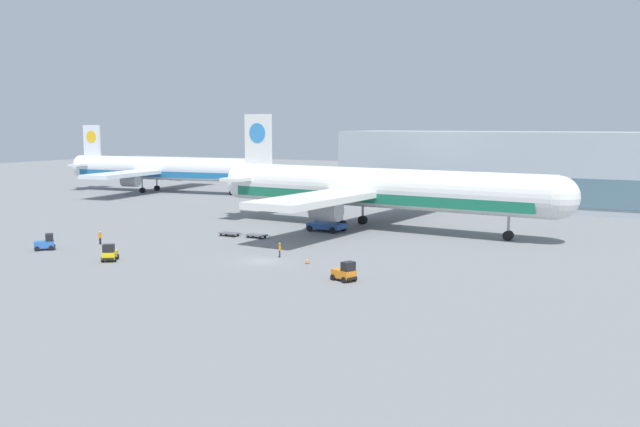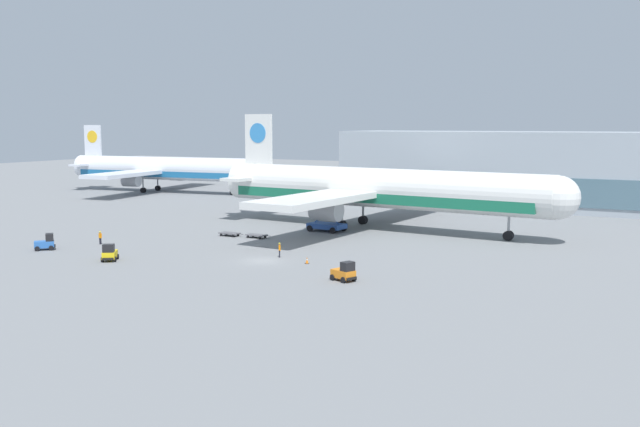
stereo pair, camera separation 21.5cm
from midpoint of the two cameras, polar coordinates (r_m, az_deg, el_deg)
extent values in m
plane|color=slate|center=(81.16, -4.57, -3.80)|extent=(400.00, 400.00, 0.00)
cube|color=#9EA8B2|center=(136.46, 20.51, 3.19)|extent=(90.00, 18.00, 14.00)
cube|color=slate|center=(127.71, 19.89, 1.55)|extent=(88.20, 0.20, 4.90)
cylinder|color=white|center=(105.08, 4.67, 2.06)|extent=(52.29, 9.66, 5.80)
cube|color=#196B4C|center=(105.20, 4.66, 1.36)|extent=(48.13, 9.23, 1.45)
sphere|color=white|center=(95.79, 18.55, 1.22)|extent=(5.68, 5.68, 5.68)
cone|color=white|center=(119.41, -6.43, 2.66)|extent=(6.77, 5.97, 5.51)
cube|color=white|center=(116.50, -4.88, 5.96)|extent=(5.22, 0.83, 8.00)
cylinder|color=#3384CC|center=(116.48, -4.89, 6.43)|extent=(3.23, 0.79, 3.20)
cube|color=white|center=(117.44, -5.25, 2.88)|extent=(4.56, 13.23, 0.50)
cube|color=white|center=(106.38, 3.43, 1.75)|extent=(11.55, 48.46, 0.90)
cylinder|color=#9EA0A5|center=(97.94, 0.55, 0.23)|extent=(4.40, 3.11, 2.80)
cylinder|color=#9EA0A5|center=(115.43, 5.86, 1.25)|extent=(4.40, 3.11, 2.80)
cylinder|color=#9EA0A5|center=(97.86, 14.93, -0.57)|extent=(0.36, 0.36, 4.00)
cylinder|color=black|center=(98.14, 14.89, -1.72)|extent=(1.36, 0.99, 1.30)
cylinder|color=#9EA0A5|center=(104.69, 1.82, 0.17)|extent=(0.36, 0.36, 4.00)
cylinder|color=black|center=(104.95, 1.82, -0.92)|extent=(1.36, 0.99, 1.30)
cylinder|color=#9EA0A5|center=(110.20, 3.52, 0.51)|extent=(0.36, 0.36, 4.00)
cylinder|color=black|center=(110.45, 3.51, -0.52)|extent=(1.36, 0.99, 1.30)
cylinder|color=silver|center=(165.21, -12.36, 3.55)|extent=(46.62, 10.47, 5.17)
cube|color=#1E669E|center=(165.29, -12.34, 3.15)|extent=(42.92, 9.94, 1.29)
sphere|color=silver|center=(153.49, -5.15, 3.42)|extent=(5.06, 5.06, 5.06)
cone|color=silver|center=(179.17, -18.53, 3.62)|extent=(6.21, 5.53, 4.91)
cube|color=silver|center=(176.57, -17.68, 5.60)|extent=(4.65, 0.92, 7.13)
cylinder|color=yellow|center=(176.55, -17.69, 5.88)|extent=(2.89, 0.82, 2.85)
cube|color=silver|center=(177.37, -17.84, 3.78)|extent=(4.52, 11.88, 0.45)
cube|color=silver|center=(166.56, -13.01, 3.34)|extent=(12.01, 43.30, 0.80)
cylinder|color=#9EA0A5|center=(159.38, -14.83, 2.54)|extent=(4.00, 2.91, 2.49)
cylinder|color=#9EA0A5|center=(174.11, -11.32, 3.01)|extent=(4.00, 2.91, 2.49)
cylinder|color=#9EA0A5|center=(156.30, -6.96, 2.34)|extent=(0.32, 0.32, 3.56)
cylinder|color=black|center=(156.46, -6.95, 1.69)|extent=(1.24, 0.93, 1.16)
cylinder|color=#9EA0A5|center=(165.20, -13.95, 2.44)|extent=(0.32, 0.32, 3.56)
cylinder|color=black|center=(165.35, -13.93, 1.82)|extent=(1.24, 0.93, 1.16)
cylinder|color=#9EA0A5|center=(169.86, -12.83, 2.59)|extent=(0.32, 0.32, 3.56)
cylinder|color=black|center=(170.00, -12.81, 2.00)|extent=(1.24, 0.93, 1.16)
cube|color=#284C99|center=(102.93, 0.61, -0.99)|extent=(5.41, 3.38, 0.70)
cube|color=#B2B2B7|center=(102.47, 0.61, 1.03)|extent=(5.14, 3.21, 0.30)
cube|color=yellow|center=(102.42, 0.61, 1.34)|extent=(5.14, 3.21, 0.08)
cube|color=#284C99|center=(102.66, 0.61, 0.12)|extent=(4.26, 0.48, 3.43)
cube|color=#284C99|center=(102.66, 0.61, 0.12)|extent=(4.26, 0.48, 3.43)
cylinder|color=black|center=(103.25, 1.97, -1.16)|extent=(0.92, 0.43, 0.90)
cylinder|color=black|center=(100.70, 1.10, -1.37)|extent=(0.92, 0.43, 0.90)
cylinder|color=black|center=(105.26, 0.14, -1.00)|extent=(0.92, 0.43, 0.90)
cylinder|color=black|center=(102.77, -0.75, -1.20)|extent=(0.92, 0.43, 0.90)
cube|color=orange|center=(70.78, 1.95, -4.84)|extent=(2.65, 2.15, 0.80)
cube|color=black|center=(70.14, 2.31, -4.24)|extent=(1.29, 1.48, 0.90)
cube|color=black|center=(69.95, 2.63, -5.22)|extent=(0.61, 1.23, 0.24)
cylinder|color=black|center=(70.75, 2.81, -5.18)|extent=(0.65, 0.44, 0.60)
cylinder|color=black|center=(69.82, 1.97, -5.34)|extent=(0.65, 0.44, 0.60)
cylinder|color=black|center=(71.91, 1.94, -4.97)|extent=(0.65, 0.44, 0.60)
cylinder|color=black|center=(71.00, 1.09, -5.13)|extent=(0.65, 0.44, 0.60)
cube|color=yellow|center=(84.37, -16.39, -3.17)|extent=(2.45, 2.69, 0.80)
cube|color=black|center=(83.60, -16.49, -2.68)|extent=(1.53, 1.44, 0.90)
cube|color=black|center=(83.23, -16.54, -3.51)|extent=(1.13, 0.84, 0.24)
cylinder|color=black|center=(83.54, -16.01, -3.54)|extent=(0.54, 0.63, 0.60)
cylinder|color=black|center=(83.80, -16.95, -3.54)|extent=(0.54, 0.63, 0.60)
cylinder|color=black|center=(85.10, -15.82, -3.34)|extent=(0.54, 0.63, 0.60)
cylinder|color=black|center=(85.35, -16.75, -3.34)|extent=(0.54, 0.63, 0.60)
cube|color=#2D66B7|center=(94.12, -21.14, -2.31)|extent=(2.58, 2.65, 0.80)
cube|color=black|center=(93.98, -20.77, -1.78)|extent=(1.52, 1.50, 0.90)
cube|color=black|center=(94.14, -20.38, -2.45)|extent=(1.05, 0.96, 0.24)
cylinder|color=black|center=(94.86, -20.64, -2.46)|extent=(0.58, 0.61, 0.60)
cylinder|color=black|center=(93.48, -20.64, -2.60)|extent=(0.58, 0.61, 0.60)
cylinder|color=black|center=(94.90, -21.61, -2.50)|extent=(0.58, 0.61, 0.60)
cylinder|color=black|center=(93.52, -21.63, -2.64)|extent=(0.58, 0.61, 0.60)
cube|color=#56565B|center=(99.38, -7.18, -1.56)|extent=(2.83, 1.56, 0.12)
cube|color=#56565B|center=(98.30, -6.32, -1.65)|extent=(0.90, 0.10, 0.08)
cylinder|color=black|center=(99.35, -6.51, -1.69)|extent=(0.36, 0.15, 0.36)
cylinder|color=black|center=(98.34, -6.94, -1.79)|extent=(0.36, 0.15, 0.36)
cylinder|color=black|center=(100.50, -7.41, -1.61)|extent=(0.36, 0.15, 0.36)
cylinder|color=black|center=(99.50, -7.85, -1.70)|extent=(0.36, 0.15, 0.36)
cube|color=#56565B|center=(97.35, -5.04, -1.72)|extent=(2.83, 1.56, 0.12)
cube|color=#56565B|center=(96.33, -4.13, -1.80)|extent=(0.90, 0.10, 0.08)
cylinder|color=black|center=(97.37, -4.35, -1.85)|extent=(0.36, 0.15, 0.36)
cylinder|color=black|center=(96.33, -4.77, -1.95)|extent=(0.36, 0.15, 0.36)
cylinder|color=black|center=(98.46, -5.30, -1.76)|extent=(0.36, 0.15, 0.36)
cylinder|color=black|center=(97.43, -5.73, -1.86)|extent=(0.36, 0.15, 0.36)
cylinder|color=black|center=(96.21, -17.14, -2.12)|extent=(0.14, 0.14, 0.82)
cylinder|color=black|center=(96.06, -17.06, -2.13)|extent=(0.14, 0.14, 0.82)
cube|color=orange|center=(96.02, -17.12, -1.71)|extent=(0.38, 0.25, 0.61)
cylinder|color=orange|center=(96.20, -17.21, -1.68)|extent=(0.09, 0.09, 0.55)
cylinder|color=orange|center=(95.84, -17.02, -1.70)|extent=(0.09, 0.09, 0.55)
sphere|color=#846047|center=(95.96, -17.13, -1.46)|extent=(0.22, 0.22, 0.22)
sphere|color=yellow|center=(95.95, -17.13, -1.42)|extent=(0.21, 0.21, 0.21)
cylinder|color=black|center=(83.00, -3.18, -3.25)|extent=(0.14, 0.14, 0.83)
cylinder|color=black|center=(83.20, -3.18, -3.23)|extent=(0.14, 0.14, 0.83)
cube|color=orange|center=(82.97, -3.18, -2.75)|extent=(0.38, 0.42, 0.62)
cylinder|color=orange|center=(82.73, -3.18, -2.75)|extent=(0.09, 0.09, 0.56)
cylinder|color=orange|center=(83.20, -3.19, -2.70)|extent=(0.09, 0.09, 0.56)
sphere|color=#846047|center=(82.90, -3.18, -2.46)|extent=(0.23, 0.23, 0.23)
sphere|color=yellow|center=(82.89, -3.18, -2.42)|extent=(0.21, 0.21, 0.21)
cube|color=black|center=(79.37, -0.97, -4.02)|extent=(0.40, 0.40, 0.04)
cone|color=orange|center=(79.30, -0.97, -3.74)|extent=(0.32, 0.32, 0.75)
cylinder|color=white|center=(79.29, -0.97, -3.71)|extent=(0.19, 0.19, 0.10)
camera|label=1|loc=(0.11, -89.93, 0.01)|focal=40.00mm
camera|label=2|loc=(0.11, 90.07, -0.01)|focal=40.00mm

